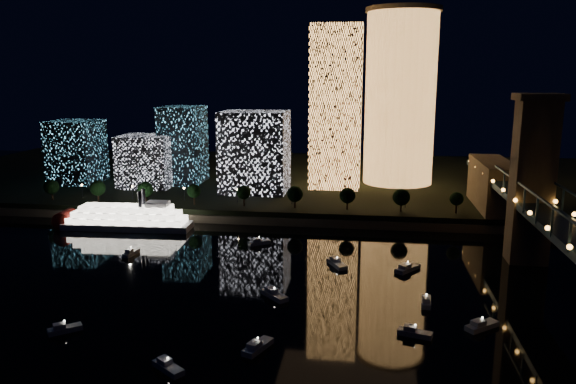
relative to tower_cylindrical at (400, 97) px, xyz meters
name	(u,v)px	position (x,y,z in m)	size (l,w,h in m)	color
ground	(289,318)	(-31.33, -146.80, -44.97)	(520.00, 520.00, 0.00)	black
far_bank	(333,181)	(-31.33, 13.20, -42.47)	(420.00, 160.00, 5.00)	black
seawall	(319,222)	(-31.33, -64.80, -43.47)	(420.00, 6.00, 3.00)	#6B5E4C
tower_cylindrical	(400,97)	(0.00, 0.00, 0.00)	(34.00, 34.00, 79.68)	#FFA751
tower_rectangular	(336,107)	(-28.75, -12.77, -4.17)	(22.50, 22.50, 71.59)	#FFA751
midrise_blocks	(178,152)	(-99.75, -22.88, -24.11)	(112.20, 39.21, 35.75)	white
riverboat	(121,218)	(-102.58, -79.02, -41.11)	(50.39, 12.83, 15.05)	silver
motorboats	(305,294)	(-29.05, -134.11, -44.15)	(104.21, 88.32, 2.78)	silver
esplanade_trees	(236,192)	(-64.34, -58.80, -34.50)	(165.62, 6.47, 8.73)	black
street_lamps	(237,193)	(-65.33, -52.80, -35.94)	(132.70, 0.70, 5.65)	black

